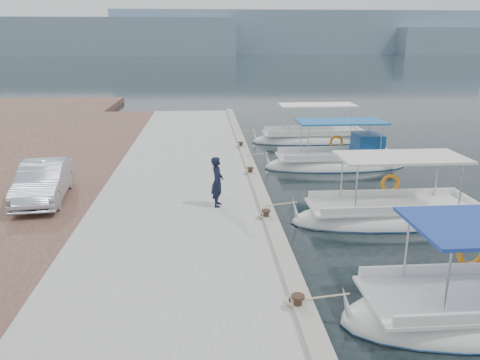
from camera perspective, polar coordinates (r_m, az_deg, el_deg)
The scene contains 11 objects.
ground at distance 13.30m, azimuth 5.51°, elevation -9.19°, with size 400.00×400.00×0.00m, color black.
concrete_quay at distance 17.69m, azimuth -6.85°, elevation -1.69°, with size 6.00×40.00×0.50m, color #9F9F9A.
quay_curb at distance 17.68m, azimuth 2.15°, elevation -0.53°, with size 0.44×40.00×0.12m, color #9B9589.
cobblestone_strip at distance 18.61m, azimuth -22.42°, elevation -1.94°, with size 4.00×40.00×0.50m, color brown.
distant_hills at distance 215.64m, azimuth 4.34°, elevation 17.09°, with size 330.00×60.00×18.00m.
fishing_caique_c at distance 16.40m, azimuth 17.88°, elevation -4.37°, with size 6.72×2.14×2.83m.
fishing_caique_d at distance 22.65m, azimuth 11.76°, elevation 2.02°, with size 6.73×2.16×2.83m.
fishing_caique_e at distance 28.14m, azimuth 8.90°, elevation 4.86°, with size 7.28×2.09×2.83m.
mooring_bollards at distance 14.34m, azimuth 3.20°, elevation -4.16°, with size 0.28×20.28×0.33m.
fisherman at distance 15.35m, azimuth -2.78°, elevation -0.20°, with size 0.61×0.40×1.67m, color black.
parked_car at distance 17.33m, azimuth -22.85°, elevation -0.15°, with size 1.40×4.01×1.32m, color #B3BBCC.
Camera 1 is at (-2.15, -11.78, 5.78)m, focal length 35.00 mm.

